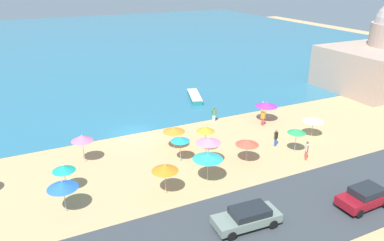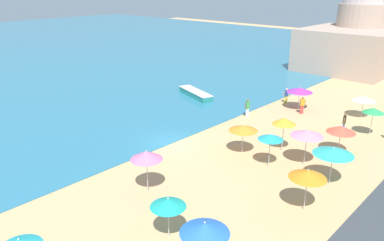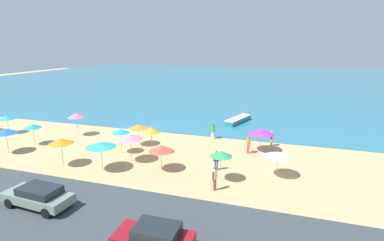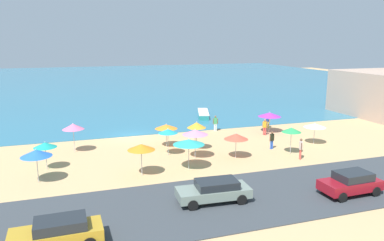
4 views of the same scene
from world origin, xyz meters
The scene contains 25 objects.
ground_plane centered at (0.00, 0.00, 0.00)m, with size 160.00×160.00×0.00m, color tan.
sea centered at (0.00, 55.00, 0.03)m, with size 150.00×110.00×0.05m, color teal.
coastal_road centered at (0.00, -18.00, 0.03)m, with size 80.00×8.00×0.06m, color #373D42.
beach_umbrella_0 centered at (2.53, -11.63, 2.21)m, with size 2.46×2.46×2.48m.
beach_umbrella_1 centered at (-8.01, -8.17, 1.98)m, with size 1.76×1.76×2.26m.
beach_umbrella_2 centered at (4.81, -6.91, 2.36)m, with size 1.71×1.71×2.68m.
beach_umbrella_4 centered at (-1.22, -11.86, 2.21)m, with size 2.04×2.04×2.50m.
beach_umbrella_5 centered at (14.59, -2.99, 1.98)m, with size 2.49×2.49×2.28m.
beach_umbrella_6 centered at (7.22, -10.19, 1.91)m, with size 2.05×2.05×2.22m.
beach_umbrella_7 centered at (2.46, -4.99, 1.97)m, with size 2.11×2.11×2.25m.
beach_umbrella_8 centered at (16.36, -8.51, 1.84)m, with size 2.11×2.11×2.09m.
beach_umbrella_9 centered at (-8.46, -10.89, 2.17)m, with size 2.16×2.16×2.48m.
beach_umbrella_10 centered at (-5.84, -4.05, 2.37)m, with size 1.91×1.91×2.70m.
beach_umbrella_12 centered at (12.33, -10.66, 2.19)m, with size 1.70×1.70×2.47m.
beach_umbrella_14 centered at (3.89, -9.20, 2.31)m, with size 2.18×2.18×2.59m.
beach_umbrella_15 centered at (1.94, -7.59, 2.17)m, with size 1.71×1.71×2.43m.
bather_0 centered at (12.25, -12.27, 1.03)m, with size 0.34×0.53×1.82m.
bather_1 centered at (11.54, -8.78, 0.94)m, with size 0.55×0.30×1.68m.
bather_2 centered at (13.51, -3.94, 0.97)m, with size 0.41×0.44×1.73m.
bather_3 centered at (9.20, -0.65, 0.99)m, with size 0.54×0.32×1.76m.
bather_4 centered at (15.52, -1.07, 0.89)m, with size 0.37×0.50×1.59m.
parked_car_0 centered at (10.99, -19.69, 0.84)m, with size 3.97×1.99×1.48m.
parked_car_1 centered at (2.13, -17.97, 0.80)m, with size 4.63×2.14×1.37m.
skiff_nearshore centered at (10.71, 7.36, 0.38)m, with size 2.88×5.78×0.65m.
harbor_fortress centered at (37.31, 0.64, 4.45)m, with size 13.59×11.73×12.29m.
Camera 1 is at (-10.11, -34.83, 15.97)m, focal length 35.00 mm.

